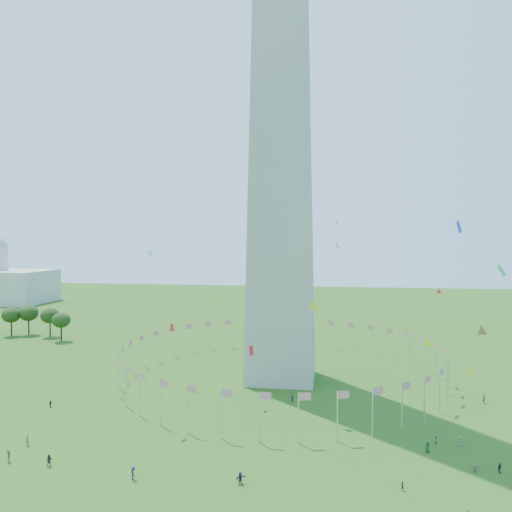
# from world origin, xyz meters

# --- Properties ---
(ground) EXTENTS (600.00, 600.00, 0.00)m
(ground) POSITION_xyz_m (0.00, 0.00, 0.00)
(ground) COLOR #224E12
(ground) RESTS_ON ground
(washington_monument) EXTENTS (16.80, 16.80, 169.00)m
(washington_monument) POSITION_xyz_m (0.00, 50.00, 84.50)
(washington_monument) COLOR #AEA99B
(washington_monument) RESTS_ON ground
(flag_ring) EXTENTS (80.24, 80.24, 9.00)m
(flag_ring) POSITION_xyz_m (-0.00, 50.00, 4.50)
(flag_ring) COLOR silver
(flag_ring) RESTS_ON ground
(crowd) EXTENTS (92.75, 74.88, 1.94)m
(crowd) POSITION_xyz_m (4.15, -1.07, 0.87)
(crowd) COLOR #5B141A
(crowd) RESTS_ON ground
(kites_aloft) EXTENTS (95.37, 71.86, 36.41)m
(kites_aloft) POSITION_xyz_m (14.26, 24.36, 20.65)
(kites_aloft) COLOR yellow
(kites_aloft) RESTS_ON ground
(tree_line_west) EXTENTS (55.41, 15.46, 11.99)m
(tree_line_west) POSITION_xyz_m (-106.17, 90.61, 5.27)
(tree_line_west) COLOR #2C4918
(tree_line_west) RESTS_ON ground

